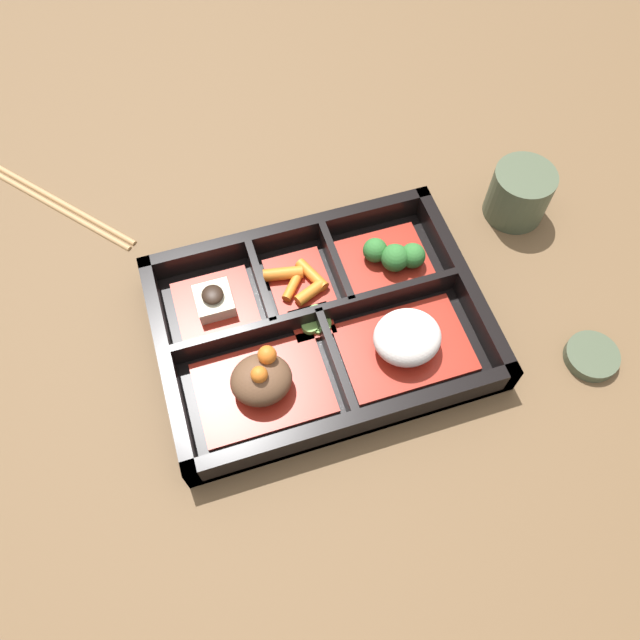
{
  "coord_description": "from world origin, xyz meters",
  "views": [
    {
      "loc": [
        0.1,
        0.3,
        0.6
      ],
      "look_at": [
        0.0,
        0.0,
        0.03
      ],
      "focal_mm": 35.0,
      "sensor_mm": 36.0,
      "label": 1
    }
  ],
  "objects_px": {
    "bowl_rice": "(407,340)",
    "chopsticks": "(61,205)",
    "tea_cup": "(520,193)",
    "sauce_dish": "(592,356)"
  },
  "relations": [
    {
      "from": "bowl_rice",
      "to": "sauce_dish",
      "type": "height_order",
      "value": "bowl_rice"
    },
    {
      "from": "bowl_rice",
      "to": "chopsticks",
      "type": "height_order",
      "value": "bowl_rice"
    },
    {
      "from": "tea_cup",
      "to": "sauce_dish",
      "type": "height_order",
      "value": "tea_cup"
    },
    {
      "from": "bowl_rice",
      "to": "sauce_dish",
      "type": "distance_m",
      "value": 0.2
    },
    {
      "from": "tea_cup",
      "to": "sauce_dish",
      "type": "distance_m",
      "value": 0.21
    },
    {
      "from": "bowl_rice",
      "to": "chopsticks",
      "type": "relative_size",
      "value": 0.74
    },
    {
      "from": "tea_cup",
      "to": "sauce_dish",
      "type": "relative_size",
      "value": 1.28
    },
    {
      "from": "bowl_rice",
      "to": "chopsticks",
      "type": "xyz_separation_m",
      "value": [
        0.33,
        -0.31,
        -0.03
      ]
    },
    {
      "from": "chopsticks",
      "to": "bowl_rice",
      "type": "bearing_deg",
      "value": 136.37
    },
    {
      "from": "sauce_dish",
      "to": "bowl_rice",
      "type": "bearing_deg",
      "value": -19.55
    }
  ]
}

